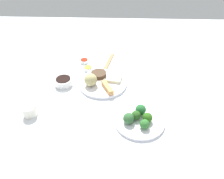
# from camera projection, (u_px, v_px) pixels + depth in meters

# --- Properties ---
(tabletop) EXTENTS (2.20, 2.20, 0.02)m
(tabletop) POSITION_uv_depth(u_px,v_px,m) (101.00, 92.00, 1.16)
(tabletop) COLOR silver
(tabletop) RESTS_ON ground
(main_plate) EXTENTS (0.26, 0.26, 0.02)m
(main_plate) POSITION_uv_depth(u_px,v_px,m) (103.00, 83.00, 1.19)
(main_plate) COLOR white
(main_plate) RESTS_ON tabletop
(rice_scoop) EXTENTS (0.07, 0.07, 0.07)m
(rice_scoop) POSITION_uv_depth(u_px,v_px,m) (91.00, 80.00, 1.14)
(rice_scoop) COLOR tan
(rice_scoop) RESTS_ON main_plate
(spring_roll) EXTENTS (0.07, 0.11, 0.03)m
(spring_roll) POSITION_uv_depth(u_px,v_px,m) (107.00, 87.00, 1.13)
(spring_roll) COLOR tan
(spring_roll) RESTS_ON main_plate
(crab_rangoon_wonton) EXTENTS (0.09, 0.09, 0.02)m
(crab_rangoon_wonton) POSITION_uv_depth(u_px,v_px,m) (114.00, 78.00, 1.20)
(crab_rangoon_wonton) COLOR beige
(crab_rangoon_wonton) RESTS_ON main_plate
(stir_fry_heap) EXTENTS (0.09, 0.09, 0.02)m
(stir_fry_heap) POSITION_uv_depth(u_px,v_px,m) (99.00, 74.00, 1.23)
(stir_fry_heap) COLOR #432D1B
(stir_fry_heap) RESTS_ON main_plate
(broccoli_plate) EXTENTS (0.23, 0.23, 0.01)m
(broccoli_plate) POSITION_uv_depth(u_px,v_px,m) (139.00, 121.00, 0.97)
(broccoli_plate) COLOR white
(broccoli_plate) RESTS_ON tabletop
(broccoli_floret_0) EXTENTS (0.04, 0.04, 0.04)m
(broccoli_floret_0) POSITION_uv_depth(u_px,v_px,m) (147.00, 118.00, 0.94)
(broccoli_floret_0) COLOR #2C6419
(broccoli_floret_0) RESTS_ON broccoli_plate
(broccoli_floret_1) EXTENTS (0.04, 0.04, 0.04)m
(broccoli_floret_1) POSITION_uv_depth(u_px,v_px,m) (136.00, 115.00, 0.96)
(broccoli_floret_1) COLOR #2B5A20
(broccoli_floret_1) RESTS_ON broccoli_plate
(broccoli_floret_2) EXTENTS (0.05, 0.05, 0.05)m
(broccoli_floret_2) POSITION_uv_depth(u_px,v_px,m) (141.00, 110.00, 0.98)
(broccoli_floret_2) COLOR #23672F
(broccoli_floret_2) RESTS_ON broccoli_plate
(broccoli_floret_3) EXTENTS (0.05, 0.05, 0.05)m
(broccoli_floret_3) POSITION_uv_depth(u_px,v_px,m) (129.00, 118.00, 0.94)
(broccoli_floret_3) COLOR #326534
(broccoli_floret_3) RESTS_ON broccoli_plate
(broccoli_floret_4) EXTENTS (0.04, 0.04, 0.04)m
(broccoli_floret_4) POSITION_uv_depth(u_px,v_px,m) (145.00, 124.00, 0.91)
(broccoli_floret_4) COLOR #30732E
(broccoli_floret_4) RESTS_ON broccoli_plate
(soy_sauce_bowl) EXTENTS (0.10, 0.10, 0.04)m
(soy_sauce_bowl) POSITION_uv_depth(u_px,v_px,m) (64.00, 82.00, 1.18)
(soy_sauce_bowl) COLOR white
(soy_sauce_bowl) RESTS_ON tabletop
(soy_sauce_bowl_liquid) EXTENTS (0.08, 0.08, 0.00)m
(soy_sauce_bowl_liquid) POSITION_uv_depth(u_px,v_px,m) (63.00, 79.00, 1.17)
(soy_sauce_bowl_liquid) COLOR black
(soy_sauce_bowl_liquid) RESTS_ON soy_sauce_bowl
(sauce_ramekin_hot_mustard) EXTENTS (0.05, 0.05, 0.02)m
(sauce_ramekin_hot_mustard) POSITION_uv_depth(u_px,v_px,m) (88.00, 69.00, 1.30)
(sauce_ramekin_hot_mustard) COLOR white
(sauce_ramekin_hot_mustard) RESTS_ON tabletop
(sauce_ramekin_hot_mustard_liquid) EXTENTS (0.04, 0.04, 0.00)m
(sauce_ramekin_hot_mustard_liquid) POSITION_uv_depth(u_px,v_px,m) (88.00, 67.00, 1.30)
(sauce_ramekin_hot_mustard_liquid) COLOR yellow
(sauce_ramekin_hot_mustard_liquid) RESTS_ON sauce_ramekin_hot_mustard
(sauce_ramekin_sweet_and_sour) EXTENTS (0.05, 0.05, 0.02)m
(sauce_ramekin_sweet_and_sour) POSITION_uv_depth(u_px,v_px,m) (84.00, 61.00, 1.37)
(sauce_ramekin_sweet_and_sour) COLOR white
(sauce_ramekin_sweet_and_sour) RESTS_ON tabletop
(sauce_ramekin_sweet_and_sour_liquid) EXTENTS (0.04, 0.04, 0.00)m
(sauce_ramekin_sweet_and_sour_liquid) POSITION_uv_depth(u_px,v_px,m) (84.00, 60.00, 1.37)
(sauce_ramekin_sweet_and_sour_liquid) COLOR red
(sauce_ramekin_sweet_and_sour_liquid) RESTS_ON sauce_ramekin_sweet_and_sour
(teacup) EXTENTS (0.06, 0.06, 0.05)m
(teacup) POSITION_uv_depth(u_px,v_px,m) (30.00, 111.00, 0.99)
(teacup) COLOR white
(teacup) RESTS_ON tabletop
(chopsticks_pair) EXTENTS (0.06, 0.20, 0.01)m
(chopsticks_pair) POSITION_uv_depth(u_px,v_px,m) (109.00, 62.00, 1.38)
(chopsticks_pair) COLOR #A47E50
(chopsticks_pair) RESTS_ON tabletop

